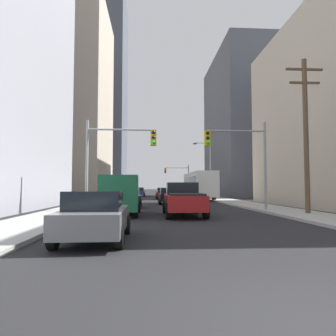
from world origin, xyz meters
TOP-DOWN VIEW (x-y plane):
  - ground_plane at (0.00, 0.00)m, footprint 400.00×400.00m
  - sidewalk_left at (-6.88, 50.00)m, footprint 3.16×160.00m
  - sidewalk_right at (6.88, 50.00)m, footprint 3.16×160.00m
  - city_bus at (4.41, 35.31)m, footprint 2.67×11.52m
  - pickup_truck_red at (0.08, 14.26)m, footprint 2.20×5.43m
  - cargo_van_green at (-3.51, 14.82)m, footprint 2.16×5.27m
  - sedan_grey at (-3.50, 6.22)m, footprint 1.95×4.23m
  - sedan_navy at (-3.46, 21.16)m, footprint 1.95×4.22m
  - sedan_black at (-0.01, 26.00)m, footprint 1.95×4.21m
  - sedan_maroon at (-0.00, 38.59)m, footprint 1.95×4.23m
  - sedan_blue at (-3.56, 49.32)m, footprint 1.95×4.26m
  - traffic_signal_near_left at (-3.92, 16.87)m, footprint 4.59×0.44m
  - traffic_signal_near_right at (4.11, 16.87)m, footprint 4.19×0.44m
  - traffic_signal_far_right at (3.78, 57.79)m, footprint 4.89×0.44m
  - utility_pole_right at (7.20, 13.85)m, footprint 2.20×0.28m
  - street_lamp_right at (5.63, 36.14)m, footprint 2.37×0.32m
  - building_left_mid_office at (-21.57, 49.36)m, footprint 24.84×18.21m
  - building_left_far_tower at (-16.93, 90.38)m, footprint 15.19×20.53m
  - building_right_mid_block at (18.29, 48.16)m, footprint 18.11×20.43m

SIDE VIEW (x-z plane):
  - ground_plane at x=0.00m, z-range 0.00..0.00m
  - sidewalk_left at x=-6.88m, z-range 0.00..0.15m
  - sidewalk_right at x=6.88m, z-range 0.00..0.15m
  - sedan_grey at x=-3.50m, z-range 0.01..1.53m
  - sedan_navy at x=-3.46m, z-range 0.01..1.53m
  - sedan_black at x=-0.01m, z-range 0.01..1.53m
  - sedan_maroon at x=0.00m, z-range 0.01..1.53m
  - sedan_blue at x=-3.56m, z-range 0.01..1.53m
  - pickup_truck_red at x=0.08m, z-range -0.02..1.88m
  - cargo_van_green at x=-3.51m, z-range 0.16..2.42m
  - city_bus at x=4.41m, z-range 0.23..3.63m
  - traffic_signal_near_right at x=4.11m, z-range 1.06..7.06m
  - traffic_signal_near_left at x=-3.92m, z-range 1.08..7.08m
  - traffic_signal_far_right at x=3.78m, z-range 1.09..7.09m
  - street_lamp_right at x=5.63m, z-range 0.79..8.29m
  - utility_pole_right at x=7.20m, z-range 0.27..9.40m
  - building_right_mid_block at x=18.29m, z-range 0.00..23.81m
  - building_left_mid_office at x=-21.57m, z-range 0.00..32.13m
  - building_left_far_tower at x=-16.93m, z-range 0.00..60.14m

